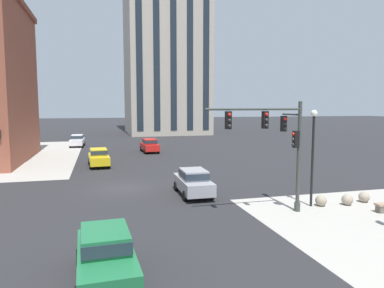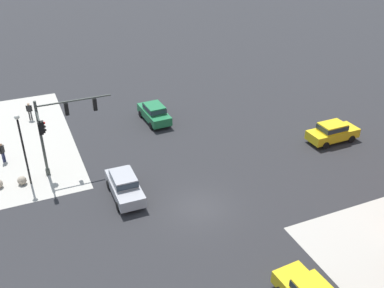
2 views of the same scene
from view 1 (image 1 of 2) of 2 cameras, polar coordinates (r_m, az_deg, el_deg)
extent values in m
plane|color=#262628|center=(25.65, -10.76, -6.88)|extent=(320.00, 320.00, 0.00)
cylinder|color=#383D38|center=(20.49, 16.48, -9.61)|extent=(0.32, 0.32, 0.50)
cylinder|color=#383D38|center=(19.94, 16.71, -2.03)|extent=(0.20, 0.20, 5.96)
cylinder|color=#383D38|center=(18.51, 9.97, 5.51)|extent=(5.25, 0.12, 0.12)
cylinder|color=#383D38|center=(20.53, 15.59, 4.58)|extent=(0.11, 1.80, 0.11)
cube|color=black|center=(18.79, 11.62, 3.81)|extent=(0.28, 0.28, 0.90)
sphere|color=red|center=(18.64, 11.86, 4.65)|extent=(0.18, 0.18, 0.18)
sphere|color=#282828|center=(18.64, 11.84, 3.79)|extent=(0.18, 0.18, 0.18)
sphere|color=#282828|center=(18.66, 11.82, 2.93)|extent=(0.18, 0.18, 0.18)
cube|color=black|center=(17.98, 5.83, 3.81)|extent=(0.28, 0.28, 0.90)
sphere|color=red|center=(17.83, 6.02, 4.69)|extent=(0.18, 0.18, 0.18)
sphere|color=#282828|center=(17.83, 6.01, 3.79)|extent=(0.18, 0.18, 0.18)
sphere|color=#282828|center=(17.85, 6.00, 2.89)|extent=(0.18, 0.18, 0.18)
cube|color=black|center=(19.73, 16.30, 0.73)|extent=(0.28, 0.28, 0.90)
sphere|color=red|center=(19.62, 15.92, 1.54)|extent=(0.18, 0.18, 0.18)
sphere|color=#282828|center=(19.64, 15.90, 0.72)|extent=(0.18, 0.18, 0.18)
sphere|color=#282828|center=(19.67, 15.87, -0.09)|extent=(0.18, 0.18, 0.18)
cube|color=black|center=(21.24, 14.46, 3.17)|extent=(0.28, 0.28, 0.90)
sphere|color=red|center=(21.09, 14.69, 3.91)|extent=(0.18, 0.18, 0.18)
sphere|color=#282828|center=(21.10, 14.67, 3.15)|extent=(0.18, 0.18, 0.18)
sphere|color=#282828|center=(21.12, 14.65, 2.39)|extent=(0.18, 0.18, 0.18)
sphere|color=gray|center=(21.92, 19.94, -8.50)|extent=(0.64, 0.64, 0.64)
sphere|color=gray|center=(22.68, 23.60, -8.17)|extent=(0.64, 0.64, 0.64)
sphere|color=gray|center=(23.76, 25.84, -7.63)|extent=(0.64, 0.64, 0.64)
cube|color=#665B51|center=(21.90, 27.83, -9.20)|extent=(0.26, 0.42, 0.39)
cylinder|color=black|center=(21.26, 18.71, -2.73)|extent=(0.14, 0.14, 5.13)
sphere|color=white|center=(21.04, 18.96, 4.69)|extent=(0.36, 0.36, 0.36)
cube|color=#1E6B3D|center=(12.48, -13.61, -17.66)|extent=(1.94, 4.47, 0.76)
cube|color=#1E6B3D|center=(12.37, -13.74, -14.50)|extent=(1.58, 2.17, 0.60)
cube|color=#232D38|center=(12.37, -13.74, -14.50)|extent=(1.62, 2.26, 0.40)
cylinder|color=black|center=(11.50, -8.62, -21.84)|extent=(0.25, 0.65, 0.64)
cylinder|color=black|center=(13.95, -10.36, -16.68)|extent=(0.25, 0.65, 0.64)
cylinder|color=black|center=(13.88, -17.55, -16.99)|extent=(0.25, 0.65, 0.64)
cube|color=red|center=(44.71, -6.82, -0.42)|extent=(1.96, 4.47, 0.76)
cube|color=red|center=(44.49, -6.79, 0.42)|extent=(1.59, 2.18, 0.60)
cube|color=#232D38|center=(44.49, -6.79, 0.42)|extent=(1.63, 2.27, 0.40)
cylinder|color=black|center=(45.95, -8.15, -0.75)|extent=(0.25, 0.65, 0.64)
cylinder|color=black|center=(46.24, -6.10, -0.68)|extent=(0.25, 0.65, 0.64)
cylinder|color=black|center=(43.28, -7.57, -1.15)|extent=(0.25, 0.65, 0.64)
cylinder|color=black|center=(43.59, -5.40, -1.08)|extent=(0.25, 0.65, 0.64)
cube|color=gold|center=(35.12, -14.69, -2.34)|extent=(2.03, 4.50, 0.76)
cube|color=gold|center=(35.18, -14.73, -1.21)|extent=(1.63, 2.20, 0.60)
cube|color=#232D38|center=(35.18, -14.73, -1.21)|extent=(1.67, 2.29, 0.40)
cylinder|color=black|center=(33.89, -13.11, -3.24)|extent=(0.26, 0.65, 0.64)
cylinder|color=black|center=(33.79, -15.94, -3.35)|extent=(0.26, 0.65, 0.64)
cylinder|color=black|center=(36.58, -13.51, -2.58)|extent=(0.26, 0.65, 0.64)
cylinder|color=black|center=(36.48, -16.13, -2.67)|extent=(0.26, 0.65, 0.64)
cube|color=silver|center=(53.24, -17.87, 0.35)|extent=(1.97, 4.48, 0.76)
cube|color=silver|center=(53.33, -17.88, 1.10)|extent=(1.59, 2.18, 0.60)
cube|color=#232D38|center=(53.33, -17.88, 1.10)|extent=(1.63, 2.27, 0.40)
cylinder|color=black|center=(51.85, -17.09, -0.19)|extent=(0.25, 0.65, 0.64)
cylinder|color=black|center=(52.03, -18.93, -0.23)|extent=(0.25, 0.65, 0.64)
cylinder|color=black|center=(54.55, -16.84, 0.12)|extent=(0.25, 0.65, 0.64)
cylinder|color=black|center=(54.72, -18.59, 0.08)|extent=(0.25, 0.65, 0.64)
cube|color=#99999E|center=(23.07, 0.17, -6.45)|extent=(1.83, 4.43, 0.76)
cube|color=#99999E|center=(22.79, 0.26, -4.86)|extent=(1.53, 2.13, 0.60)
cube|color=#232D38|center=(22.79, 0.26, -4.86)|extent=(1.56, 2.22, 0.40)
cylinder|color=black|center=(24.27, -2.54, -6.75)|extent=(0.23, 0.64, 0.64)
cylinder|color=black|center=(24.64, 1.29, -6.55)|extent=(0.23, 0.64, 0.64)
cylinder|color=black|center=(21.68, -1.11, -8.30)|extent=(0.23, 0.64, 0.64)
cylinder|color=black|center=(22.09, 3.16, -8.03)|extent=(0.23, 0.64, 0.64)
camera|label=2|loc=(49.03, -0.98, 20.49)|focal=40.78mm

